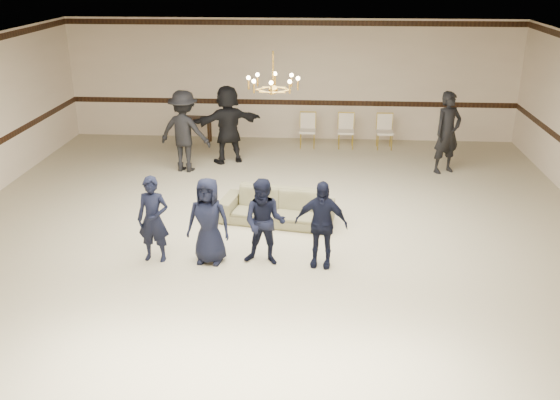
{
  "coord_description": "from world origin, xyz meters",
  "views": [
    {
      "loc": [
        0.82,
        -9.3,
        4.64
      ],
      "look_at": [
        0.22,
        -0.5,
        1.13
      ],
      "focal_mm": 39.16,
      "sensor_mm": 36.0,
      "label": 1
    }
  ],
  "objects": [
    {
      "name": "boy_a",
      "position": [
        -1.83,
        -0.45,
        0.72
      ],
      "size": [
        0.55,
        0.38,
        1.44
      ],
      "primitive_type": "imported",
      "rotation": [
        0.0,
        0.0,
        -0.07
      ],
      "color": "black",
      "rests_on": "floor"
    },
    {
      "name": "chandelier",
      "position": [
        0.0,
        1.0,
        2.88
      ],
      "size": [
        0.94,
        0.94,
        0.89
      ],
      "primitive_type": null,
      "color": "gold",
      "rests_on": "ceiling"
    },
    {
      "name": "boy_b",
      "position": [
        -0.93,
        -0.45,
        0.72
      ],
      "size": [
        0.75,
        0.54,
        1.44
      ],
      "primitive_type": "imported",
      "rotation": [
        0.0,
        0.0,
        -0.12
      ],
      "color": "black",
      "rests_on": "floor"
    },
    {
      "name": "banquet_chair_right",
      "position": [
        2.49,
        6.18,
        0.44
      ],
      "size": [
        0.44,
        0.44,
        0.88
      ],
      "primitive_type": null,
      "rotation": [
        0.0,
        0.0,
        0.02
      ],
      "color": "#F6E7CF",
      "rests_on": "floor"
    },
    {
      "name": "banquet_chair_mid",
      "position": [
        1.49,
        6.18,
        0.44
      ],
      "size": [
        0.44,
        0.44,
        0.88
      ],
      "primitive_type": null,
      "rotation": [
        0.0,
        0.0,
        -0.04
      ],
      "color": "#F6E7CF",
      "rests_on": "floor"
    },
    {
      "name": "adult_left",
      "position": [
        -2.29,
        4.08,
        0.94
      ],
      "size": [
        1.34,
        0.96,
        1.88
      ],
      "primitive_type": "imported",
      "rotation": [
        0.0,
        0.0,
        2.91
      ],
      "color": "black",
      "rests_on": "floor"
    },
    {
      "name": "banquet_chair_left",
      "position": [
        0.49,
        6.18,
        0.44
      ],
      "size": [
        0.44,
        0.44,
        0.88
      ],
      "primitive_type": null,
      "rotation": [
        0.0,
        0.0,
        -0.02
      ],
      "color": "#F6E7CF",
      "rests_on": "floor"
    },
    {
      "name": "adult_right",
      "position": [
        3.71,
        4.38,
        0.94
      ],
      "size": [
        0.82,
        0.72,
        1.88
      ],
      "primitive_type": "imported",
      "rotation": [
        0.0,
        0.0,
        0.5
      ],
      "color": "black",
      "rests_on": "floor"
    },
    {
      "name": "console_table",
      "position": [
        -2.51,
        6.38,
        0.35
      ],
      "size": [
        0.86,
        0.42,
        0.7
      ],
      "primitive_type": "cube",
      "rotation": [
        0.0,
        0.0,
        -0.09
      ],
      "color": "black",
      "rests_on": "floor"
    },
    {
      "name": "adult_mid",
      "position": [
        -1.39,
        4.78,
        0.94
      ],
      "size": [
        1.81,
        1.24,
        1.88
      ],
      "primitive_type": "imported",
      "rotation": [
        0.0,
        0.0,
        3.58
      ],
      "color": "black",
      "rests_on": "floor"
    },
    {
      "name": "chair_rail",
      "position": [
        0.0,
        6.99,
        1.0
      ],
      "size": [
        12.0,
        0.02,
        0.14
      ],
      "primitive_type": "cube",
      "color": "black",
      "rests_on": "wall_back"
    },
    {
      "name": "room",
      "position": [
        0.0,
        0.0,
        1.6
      ],
      "size": [
        12.01,
        14.01,
        3.21
      ],
      "color": "#BEB492",
      "rests_on": "ground"
    },
    {
      "name": "boy_d",
      "position": [
        0.87,
        -0.45,
        0.72
      ],
      "size": [
        0.88,
        0.46,
        1.44
      ],
      "primitive_type": "imported",
      "rotation": [
        0.0,
        0.0,
        -0.13
      ],
      "color": "black",
      "rests_on": "floor"
    },
    {
      "name": "settee",
      "position": [
        0.04,
        1.22,
        0.3
      ],
      "size": [
        2.2,
        1.18,
        0.61
      ],
      "primitive_type": "imported",
      "rotation": [
        0.0,
        0.0,
        -0.18
      ],
      "color": "#76744F",
      "rests_on": "floor"
    },
    {
      "name": "boy_c",
      "position": [
        -0.03,
        -0.45,
        0.72
      ],
      "size": [
        0.76,
        0.63,
        1.44
      ],
      "primitive_type": "imported",
      "rotation": [
        0.0,
        0.0,
        -0.13
      ],
      "color": "black",
      "rests_on": "floor"
    },
    {
      "name": "crown_molding",
      "position": [
        0.0,
        6.99,
        3.08
      ],
      "size": [
        12.0,
        0.02,
        0.14
      ],
      "primitive_type": "cube",
      "color": "black",
      "rests_on": "wall_back"
    }
  ]
}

